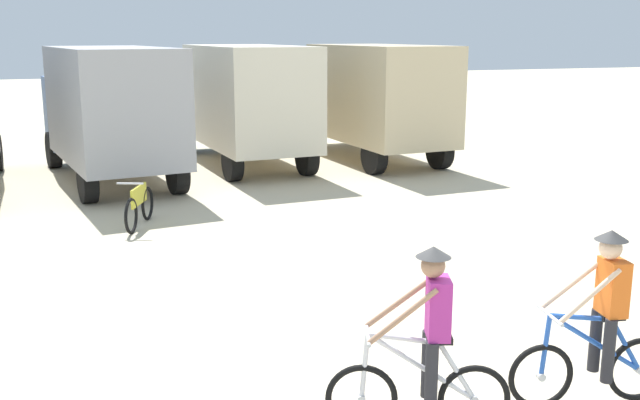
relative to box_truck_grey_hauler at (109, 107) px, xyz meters
name	(u,v)px	position (x,y,z in m)	size (l,w,h in m)	color
ground_plane	(443,395)	(2.17, -13.01, -1.87)	(120.00, 120.00, 0.00)	beige
box_truck_grey_hauler	(109,107)	(0.00, 0.00, 0.00)	(3.16, 6.99, 3.35)	#9E9EA3
box_truck_cream_rv	(243,99)	(3.77, 1.25, 0.00)	(2.70, 6.86, 3.35)	beige
box_truck_tan_camper	(370,96)	(7.52, 0.85, 0.00)	(2.70, 6.86, 3.35)	#CCB78E
cyclist_orange_shirt	(426,348)	(1.63, -13.59, -1.03)	(1.64, 0.76, 1.82)	black
cyclist_cowboy_hat	(600,325)	(3.51, -13.70, -1.03)	(1.71, 0.56, 1.82)	black
bicycle_spare	(139,207)	(0.08, -4.90, -1.48)	(0.81, 1.61, 0.97)	black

